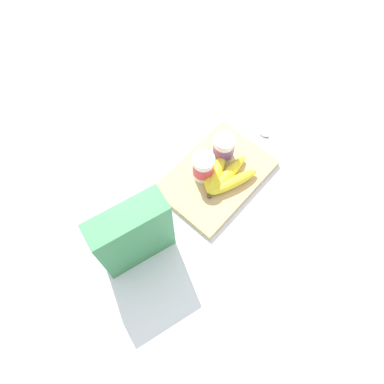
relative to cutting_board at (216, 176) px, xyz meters
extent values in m
plane|color=white|center=(0.00, 0.00, -0.01)|extent=(2.40, 2.40, 0.00)
cube|color=tan|center=(0.00, 0.00, 0.00)|extent=(0.34, 0.24, 0.02)
cube|color=#38844C|center=(-0.32, 0.01, 0.12)|extent=(0.21, 0.13, 0.25)
cylinder|color=white|center=(-0.03, 0.03, 0.06)|extent=(0.06, 0.06, 0.09)
cylinder|color=#DB384C|center=(-0.03, 0.03, 0.06)|extent=(0.06, 0.06, 0.05)
cylinder|color=silver|center=(-0.03, 0.03, 0.11)|extent=(0.07, 0.07, 0.00)
cylinder|color=white|center=(0.06, 0.03, 0.05)|extent=(0.06, 0.06, 0.09)
cylinder|color=#7A4C99|center=(0.06, 0.03, 0.05)|extent=(0.07, 0.07, 0.05)
cylinder|color=silver|center=(0.06, 0.03, 0.10)|extent=(0.07, 0.07, 0.00)
ellipsoid|color=yellow|center=(0.01, -0.06, 0.03)|extent=(0.17, 0.09, 0.04)
ellipsoid|color=yellow|center=(0.01, -0.03, 0.03)|extent=(0.17, 0.04, 0.03)
ellipsoid|color=yellow|center=(0.00, 0.00, 0.03)|extent=(0.15, 0.09, 0.04)
ellipsoid|color=yellow|center=(-0.01, 0.02, 0.03)|extent=(0.14, 0.13, 0.03)
cylinder|color=brown|center=(-0.07, -0.03, 0.02)|extent=(0.01, 0.01, 0.02)
cylinder|color=silver|center=(0.24, -0.07, -0.01)|extent=(0.02, 0.11, 0.01)
ellipsoid|color=silver|center=(0.23, -0.01, 0.00)|extent=(0.03, 0.04, 0.01)
camera|label=1|loc=(-0.46, -0.31, 1.00)|focal=34.32mm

